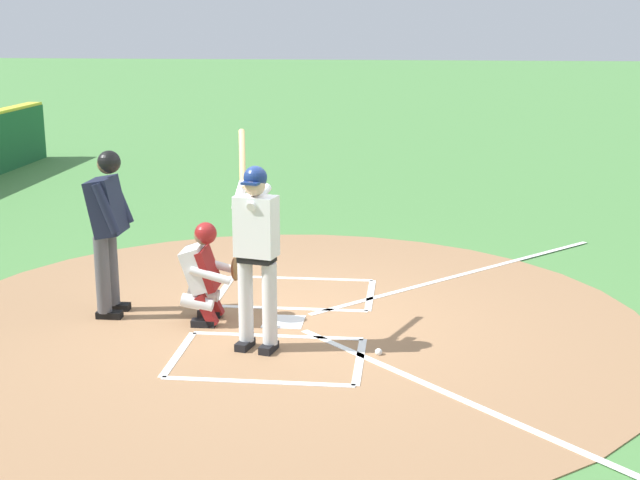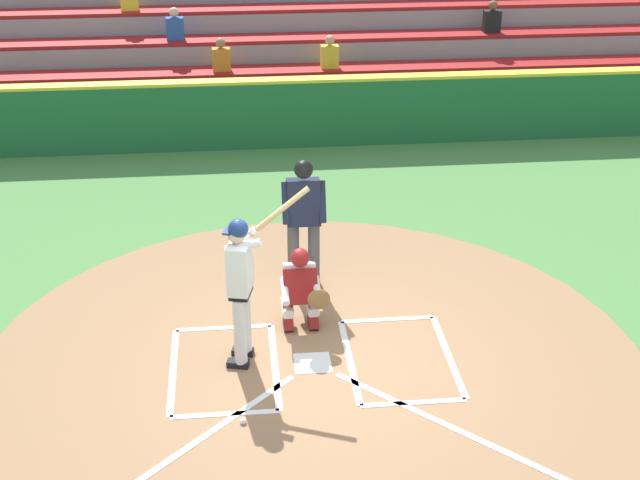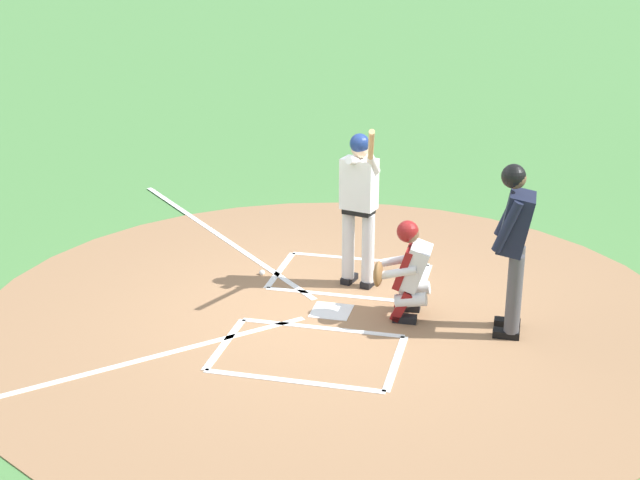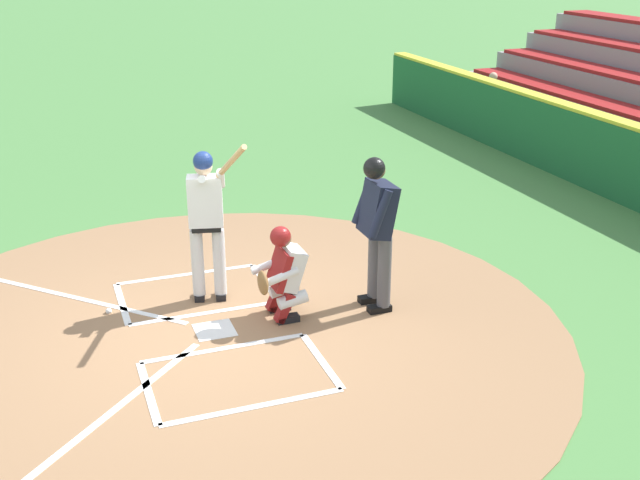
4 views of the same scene
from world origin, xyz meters
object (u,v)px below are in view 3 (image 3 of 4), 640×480
Objects in this scene: batter at (359,199)px; plate_umpire at (514,238)px; baseball at (262,273)px; catcher at (408,268)px.

plate_umpire is at bearing -115.67° from batter.
baseball is (0.05, 1.22, -1.06)m from batter.
batter is 1.88× the size of catcher.
batter is at bearing 64.33° from plate_umpire.
baseball is at bearing 67.63° from catcher.
batter is 2.00m from plate_umpire.
catcher is at bearing 83.51° from plate_umpire.
batter reaches higher than plate_umpire.
baseball is at bearing 87.73° from batter.
plate_umpire is (-0.87, -1.80, -0.02)m from batter.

